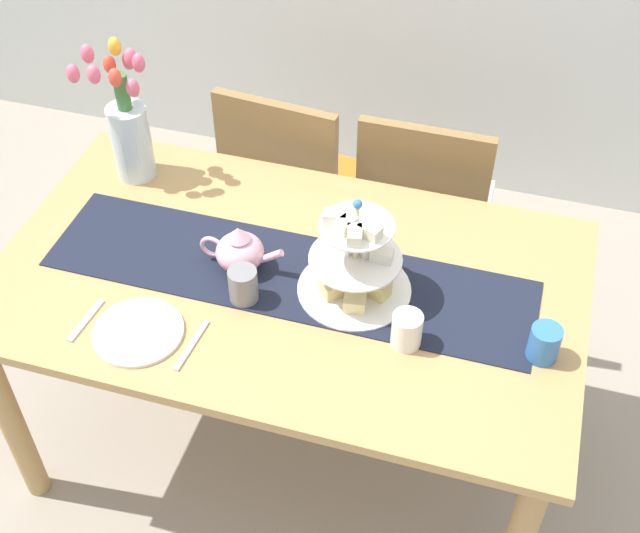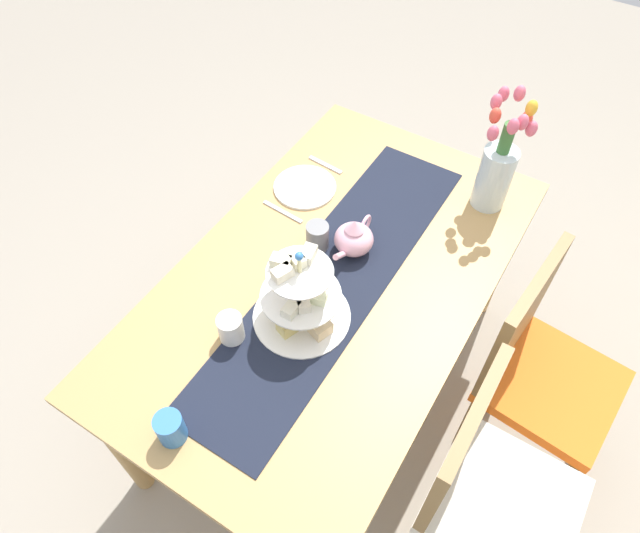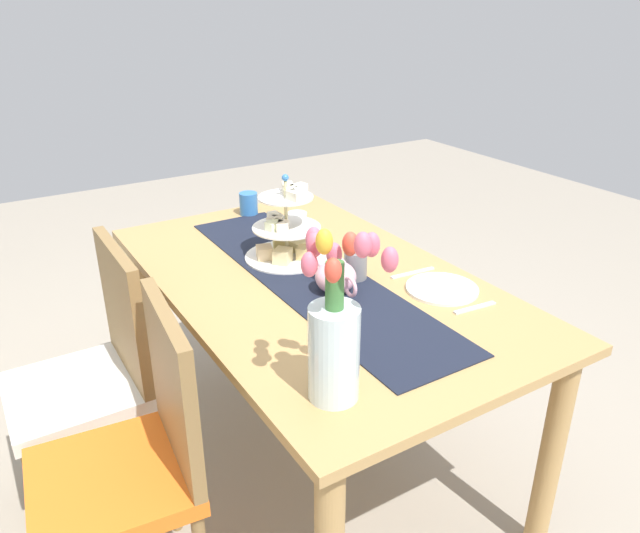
{
  "view_description": "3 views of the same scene",
  "coord_description": "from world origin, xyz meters",
  "px_view_note": "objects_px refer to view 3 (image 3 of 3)",
  "views": [
    {
      "loc": [
        0.53,
        -1.5,
        2.34
      ],
      "look_at": [
        0.09,
        -0.01,
        0.84
      ],
      "focal_mm": 46.92,
      "sensor_mm": 36.0,
      "label": 1
    },
    {
      "loc": [
        0.98,
        0.56,
        2.25
      ],
      "look_at": [
        0.01,
        -0.04,
        0.8
      ],
      "focal_mm": 32.22,
      "sensor_mm": 36.0,
      "label": 2
    },
    {
      "loc": [
        -1.56,
        0.94,
        1.63
      ],
      "look_at": [
        -0.07,
        0.02,
        0.84
      ],
      "focal_mm": 34.03,
      "sensor_mm": 36.0,
      "label": 3
    }
  ],
  "objects_px": {
    "tiered_cake_stand": "(286,233)",
    "chair_left": "(136,453)",
    "fork_left": "(475,308)",
    "mug_orange": "(249,204)",
    "mug_grey": "(356,265)",
    "dinner_plate_left": "(442,289)",
    "knife_left": "(413,273)",
    "chair_right": "(95,368)",
    "dining_table": "(314,306)",
    "teapot": "(336,276)",
    "mug_white_text": "(297,224)",
    "tulip_vase": "(335,334)"
  },
  "relations": [
    {
      "from": "dinner_plate_left",
      "to": "mug_grey",
      "type": "bearing_deg",
      "value": 41.33
    },
    {
      "from": "tiered_cake_stand",
      "to": "chair_right",
      "type": "bearing_deg",
      "value": 84.25
    },
    {
      "from": "chair_right",
      "to": "tiered_cake_stand",
      "type": "distance_m",
      "value": 0.78
    },
    {
      "from": "chair_left",
      "to": "mug_white_text",
      "type": "bearing_deg",
      "value": -55.49
    },
    {
      "from": "fork_left",
      "to": "dining_table",
      "type": "bearing_deg",
      "value": 34.04
    },
    {
      "from": "knife_left",
      "to": "chair_right",
      "type": "bearing_deg",
      "value": 67.66
    },
    {
      "from": "tiered_cake_stand",
      "to": "knife_left",
      "type": "bearing_deg",
      "value": -138.32
    },
    {
      "from": "tiered_cake_stand",
      "to": "mug_white_text",
      "type": "distance_m",
      "value": 0.22
    },
    {
      "from": "tiered_cake_stand",
      "to": "teapot",
      "type": "xyz_separation_m",
      "value": [
        -0.32,
        -0.0,
        -0.04
      ]
    },
    {
      "from": "dining_table",
      "to": "knife_left",
      "type": "xyz_separation_m",
      "value": [
        -0.15,
        -0.3,
        0.11
      ]
    },
    {
      "from": "dining_table",
      "to": "tiered_cake_stand",
      "type": "distance_m",
      "value": 0.28
    },
    {
      "from": "chair_left",
      "to": "dinner_plate_left",
      "type": "bearing_deg",
      "value": -94.57
    },
    {
      "from": "tiered_cake_stand",
      "to": "chair_left",
      "type": "bearing_deg",
      "value": 120.32
    },
    {
      "from": "knife_left",
      "to": "tiered_cake_stand",
      "type": "bearing_deg",
      "value": 41.68
    },
    {
      "from": "chair_left",
      "to": "knife_left",
      "type": "distance_m",
      "value": 1.03
    },
    {
      "from": "chair_right",
      "to": "mug_orange",
      "type": "relative_size",
      "value": 9.58
    },
    {
      "from": "fork_left",
      "to": "mug_orange",
      "type": "bearing_deg",
      "value": 10.71
    },
    {
      "from": "chair_left",
      "to": "teapot",
      "type": "xyz_separation_m",
      "value": [
        0.08,
        -0.69,
        0.32
      ]
    },
    {
      "from": "tiered_cake_stand",
      "to": "fork_left",
      "type": "xyz_separation_m",
      "value": [
        -0.63,
        -0.3,
        -0.09
      ]
    },
    {
      "from": "chair_right",
      "to": "mug_grey",
      "type": "relative_size",
      "value": 9.58
    },
    {
      "from": "tiered_cake_stand",
      "to": "mug_white_text",
      "type": "relative_size",
      "value": 3.2
    },
    {
      "from": "chair_left",
      "to": "dining_table",
      "type": "bearing_deg",
      "value": -72.58
    },
    {
      "from": "teapot",
      "to": "fork_left",
      "type": "xyz_separation_m",
      "value": [
        -0.31,
        -0.3,
        -0.06
      ]
    },
    {
      "from": "chair_left",
      "to": "knife_left",
      "type": "relative_size",
      "value": 5.35
    },
    {
      "from": "fork_left",
      "to": "chair_right",
      "type": "bearing_deg",
      "value": 54.84
    },
    {
      "from": "knife_left",
      "to": "mug_grey",
      "type": "relative_size",
      "value": 1.79
    },
    {
      "from": "tiered_cake_stand",
      "to": "teapot",
      "type": "bearing_deg",
      "value": -179.61
    },
    {
      "from": "chair_left",
      "to": "knife_left",
      "type": "height_order",
      "value": "chair_left"
    },
    {
      "from": "chair_left",
      "to": "dinner_plate_left",
      "type": "height_order",
      "value": "chair_left"
    },
    {
      "from": "chair_right",
      "to": "dining_table",
      "type": "bearing_deg",
      "value": -110.29
    },
    {
      "from": "fork_left",
      "to": "mug_white_text",
      "type": "height_order",
      "value": "mug_white_text"
    },
    {
      "from": "knife_left",
      "to": "mug_white_text",
      "type": "distance_m",
      "value": 0.53
    },
    {
      "from": "dining_table",
      "to": "mug_white_text",
      "type": "distance_m",
      "value": 0.41
    },
    {
      "from": "teapot",
      "to": "dining_table",
      "type": "bearing_deg",
      "value": 0.0
    },
    {
      "from": "dinner_plate_left",
      "to": "chair_left",
      "type": "bearing_deg",
      "value": 85.43
    },
    {
      "from": "dining_table",
      "to": "mug_grey",
      "type": "relative_size",
      "value": 16.61
    },
    {
      "from": "dinner_plate_left",
      "to": "mug_grey",
      "type": "xyz_separation_m",
      "value": [
        0.21,
        0.19,
        0.05
      ]
    },
    {
      "from": "dining_table",
      "to": "mug_grey",
      "type": "height_order",
      "value": "mug_grey"
    },
    {
      "from": "chair_left",
      "to": "mug_white_text",
      "type": "height_order",
      "value": "chair_left"
    },
    {
      "from": "chair_left",
      "to": "knife_left",
      "type": "xyz_separation_m",
      "value": [
        0.07,
        -0.99,
        0.27
      ]
    },
    {
      "from": "dining_table",
      "to": "chair_right",
      "type": "bearing_deg",
      "value": 69.71
    },
    {
      "from": "mug_grey",
      "to": "mug_white_text",
      "type": "height_order",
      "value": "mug_grey"
    },
    {
      "from": "mug_grey",
      "to": "dinner_plate_left",
      "type": "bearing_deg",
      "value": -138.67
    },
    {
      "from": "chair_right",
      "to": "tulip_vase",
      "type": "distance_m",
      "value": 1.02
    },
    {
      "from": "chair_left",
      "to": "mug_grey",
      "type": "relative_size",
      "value": 9.58
    },
    {
      "from": "chair_left",
      "to": "chair_right",
      "type": "bearing_deg",
      "value": -0.04
    },
    {
      "from": "knife_left",
      "to": "mug_white_text",
      "type": "bearing_deg",
      "value": 17.61
    },
    {
      "from": "teapot",
      "to": "mug_white_text",
      "type": "relative_size",
      "value": 2.51
    },
    {
      "from": "teapot",
      "to": "knife_left",
      "type": "height_order",
      "value": "teapot"
    },
    {
      "from": "mug_orange",
      "to": "fork_left",
      "type": "bearing_deg",
      "value": -169.29
    }
  ]
}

